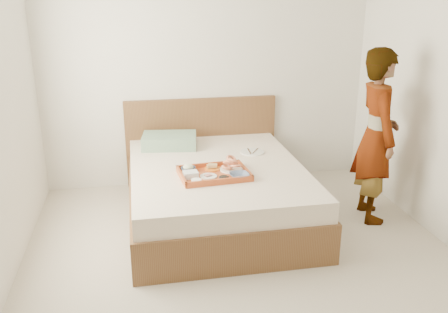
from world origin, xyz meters
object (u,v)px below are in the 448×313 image
object	(u,v)px
person	(376,136)
tray	(214,173)
bed	(217,192)
dinner_plate	(252,152)

from	to	relation	value
person	tray	bearing A→B (deg)	99.98
bed	person	size ratio (longest dim) A/B	1.25
dinner_plate	tray	bearing A→B (deg)	-130.69
dinner_plate	person	world-z (taller)	person
tray	dinner_plate	world-z (taller)	tray
bed	dinner_plate	size ratio (longest dim) A/B	8.42
bed	tray	world-z (taller)	tray
bed	tray	size ratio (longest dim) A/B	3.41
bed	tray	distance (m)	0.39
tray	dinner_plate	size ratio (longest dim) A/B	2.47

